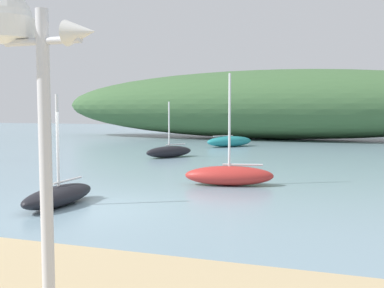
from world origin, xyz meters
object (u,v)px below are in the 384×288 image
(sailboat_mid_channel, at_px, (169,151))
(sailboat_centre_water, at_px, (59,195))
(mast_structure, at_px, (19,53))
(sailboat_outer_mooring, at_px, (229,175))
(sailboat_far_right, at_px, (230,141))

(sailboat_mid_channel, bearing_deg, sailboat_centre_water, -82.93)
(mast_structure, bearing_deg, sailboat_outer_mooring, 92.77)
(sailboat_centre_water, height_order, sailboat_outer_mooring, sailboat_outer_mooring)
(sailboat_far_right, xyz_separation_m, sailboat_centre_water, (0.00, -19.87, -0.10))
(sailboat_mid_channel, bearing_deg, mast_structure, -73.19)
(sailboat_mid_channel, relative_size, sailboat_outer_mooring, 0.79)
(sailboat_far_right, xyz_separation_m, sailboat_outer_mooring, (3.59, -15.33, -0.03))
(mast_structure, relative_size, sailboat_centre_water, 1.17)
(sailboat_mid_channel, xyz_separation_m, sailboat_outer_mooring, (5.09, -7.60, 0.03))
(sailboat_mid_channel, distance_m, sailboat_outer_mooring, 9.15)
(mast_structure, distance_m, sailboat_mid_channel, 19.65)
(mast_structure, distance_m, sailboat_outer_mooring, 11.37)
(sailboat_outer_mooring, bearing_deg, sailboat_mid_channel, 123.82)
(sailboat_mid_channel, relative_size, sailboat_centre_water, 1.01)
(mast_structure, height_order, sailboat_outer_mooring, sailboat_outer_mooring)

